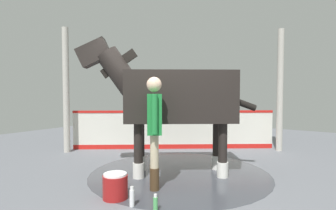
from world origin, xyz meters
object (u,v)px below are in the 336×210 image
object	(u,v)px
handler	(154,123)
wash_bucket	(115,186)
bottle_shampoo	(132,197)
horse	(173,98)
bottle_spray	(155,204)

from	to	relation	value
handler	wash_bucket	world-z (taller)	handler
handler	wash_bucket	size ratio (longest dim) A/B	4.84
handler	bottle_shampoo	xyz separation A→B (m)	(-0.75, -0.19, -0.91)
horse	bottle_shampoo	bearing A→B (deg)	66.82
handler	bottle_shampoo	world-z (taller)	handler
horse	bottle_spray	bearing A→B (deg)	79.21
handler	bottle_spray	size ratio (longest dim) A/B	7.71
horse	wash_bucket	size ratio (longest dim) A/B	7.72
handler	bottle_shampoo	bearing A→B (deg)	-114.08
horse	handler	world-z (taller)	horse
wash_bucket	bottle_shampoo	bearing A→B (deg)	-101.05
handler	horse	bearing A→B (deg)	63.02
bottle_spray	horse	bearing A→B (deg)	25.02
bottle_spray	handler	bearing A→B (deg)	37.90
bottle_spray	bottle_shampoo	bearing A→B (deg)	97.86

